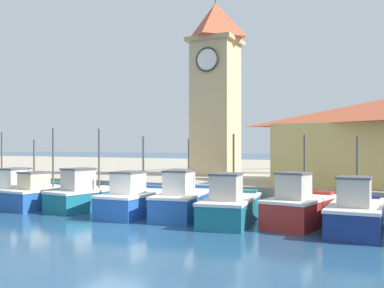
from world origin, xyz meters
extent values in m
plane|color=navy|center=(0.00, 0.00, 0.00)|extent=(300.00, 300.00, 0.00)
cube|color=#A89E89|center=(0.00, 26.89, 0.64)|extent=(120.00, 40.00, 1.28)
cube|color=#AD2823|center=(-11.85, 6.28, 1.13)|extent=(1.53, 0.76, 0.24)
cylinder|color=#4C4742|center=(-12.01, 4.86, 2.68)|extent=(0.10, 0.10, 3.12)
cube|color=#196B7F|center=(-9.20, 4.15, 0.45)|extent=(2.27, 4.96, 0.91)
cube|color=#196B7F|center=(-9.12, 6.34, 1.03)|extent=(1.79, 0.67, 0.24)
cube|color=silver|center=(-9.20, 4.15, 0.96)|extent=(2.33, 5.02, 0.12)
cube|color=silver|center=(-9.24, 3.30, 1.53)|extent=(1.30, 1.51, 1.03)
cube|color=#4C4C51|center=(-9.24, 3.30, 2.09)|extent=(1.39, 1.60, 0.08)
cylinder|color=#4C4742|center=(-9.18, 4.76, 2.39)|extent=(0.10, 0.10, 2.75)
torus|color=black|center=(-10.31, 4.44, 0.45)|extent=(0.14, 0.52, 0.52)
cube|color=#2356A8|center=(-7.07, 3.49, 0.49)|extent=(2.22, 4.53, 0.98)
cube|color=#2356A8|center=(-6.89, 5.42, 1.10)|extent=(1.59, 0.74, 0.24)
cube|color=silver|center=(-7.07, 3.49, 1.03)|extent=(2.28, 4.59, 0.12)
cube|color=beige|center=(-7.14, 2.72, 1.51)|extent=(1.21, 1.41, 0.84)
cube|color=#4C4C51|center=(-7.14, 2.72, 1.97)|extent=(1.29, 1.50, 0.08)
cylinder|color=#4C4742|center=(-7.02, 4.03, 2.74)|extent=(0.10, 0.10, 3.31)
torus|color=black|center=(-8.03, 3.80, 0.49)|extent=(0.17, 0.53, 0.52)
cube|color=#196B7F|center=(-4.41, 4.08, 0.49)|extent=(2.67, 5.02, 0.98)
cube|color=#196B7F|center=(-4.05, 6.18, 1.10)|extent=(1.68, 0.86, 0.24)
cube|color=silver|center=(-4.41, 4.08, 1.03)|extent=(2.73, 5.08, 0.12)
cube|color=#B2ADA3|center=(-4.56, 3.25, 1.63)|extent=(1.35, 1.60, 1.06)
cube|color=#4C4C51|center=(-4.56, 3.25, 2.20)|extent=(1.45, 1.69, 0.08)
cylinder|color=#4C4742|center=(-4.31, 4.66, 2.72)|extent=(0.10, 0.10, 3.25)
torus|color=black|center=(-5.38, 4.48, 0.49)|extent=(0.21, 0.53, 0.52)
cube|color=#2356A8|center=(-1.13, 3.56, 0.51)|extent=(2.12, 4.94, 1.02)
cube|color=#2356A8|center=(-1.22, 5.74, 1.14)|extent=(1.65, 0.67, 0.24)
cube|color=silver|center=(-1.13, 3.56, 1.07)|extent=(2.18, 5.00, 0.12)
cube|color=beige|center=(-1.09, 2.71, 1.62)|extent=(1.21, 1.51, 0.97)
cube|color=#4C4C51|center=(-1.09, 2.71, 2.14)|extent=(1.29, 1.59, 0.08)
cylinder|color=#4C4742|center=(-1.15, 4.17, 2.51)|extent=(0.10, 0.10, 2.75)
torus|color=black|center=(-2.17, 3.76, 0.51)|extent=(0.14, 0.52, 0.52)
cube|color=#2356A8|center=(1.27, 4.05, 0.53)|extent=(2.58, 5.28, 1.07)
cube|color=#2356A8|center=(0.92, 6.31, 1.19)|extent=(1.63, 0.83, 0.24)
cube|color=silver|center=(1.27, 4.05, 1.12)|extent=(2.65, 5.35, 0.12)
cube|color=beige|center=(1.40, 3.18, 1.69)|extent=(1.32, 1.67, 1.03)
cube|color=#4C4C51|center=(1.40, 3.18, 2.25)|extent=(1.41, 1.76, 0.08)
cylinder|color=#4C4742|center=(1.17, 4.68, 2.46)|extent=(0.10, 0.10, 2.57)
torus|color=black|center=(0.25, 4.15, 0.53)|extent=(0.20, 0.53, 0.52)
cube|color=#196B7F|center=(3.83, 3.50, 0.50)|extent=(2.63, 5.23, 1.00)
cube|color=#196B7F|center=(3.50, 5.72, 1.12)|extent=(1.69, 0.84, 0.24)
cube|color=silver|center=(3.83, 3.50, 1.05)|extent=(2.70, 5.30, 0.12)
cube|color=#B2ADA3|center=(3.96, 2.63, 1.64)|extent=(1.36, 1.65, 1.06)
cube|color=#4C4C51|center=(3.96, 2.63, 2.21)|extent=(1.45, 1.74, 0.08)
cylinder|color=#4C4742|center=(3.74, 4.12, 2.54)|extent=(0.10, 0.10, 2.85)
torus|color=black|center=(2.77, 3.59, 0.50)|extent=(0.20, 0.53, 0.52)
cube|color=#AD2823|center=(6.78, 4.12, 0.55)|extent=(2.57, 4.37, 1.09)
cube|color=#AD2823|center=(7.08, 5.90, 1.21)|extent=(1.72, 0.86, 0.24)
cube|color=silver|center=(6.78, 4.12, 1.14)|extent=(2.64, 4.44, 0.12)
cube|color=#B2ADA3|center=(6.67, 3.41, 1.72)|extent=(1.34, 1.41, 1.03)
cube|color=#4C4C51|center=(6.67, 3.41, 2.28)|extent=(1.44, 1.50, 0.08)
cylinder|color=#4C4742|center=(6.87, 4.63, 2.55)|extent=(0.10, 0.10, 2.70)
torus|color=black|center=(5.79, 4.49, 0.55)|extent=(0.20, 0.53, 0.52)
cube|color=navy|center=(9.10, 3.65, 0.51)|extent=(2.03, 4.93, 1.01)
cube|color=navy|center=(9.05, 5.84, 1.13)|extent=(1.64, 0.64, 0.24)
cube|color=silver|center=(9.10, 3.65, 1.06)|extent=(2.09, 4.99, 0.12)
cube|color=#B2ADA3|center=(9.12, 2.79, 1.65)|extent=(1.18, 1.49, 1.05)
cube|color=#4C4C51|center=(9.12, 2.79, 2.22)|extent=(1.26, 1.58, 0.08)
cylinder|color=#4C4742|center=(9.09, 4.26, 2.46)|extent=(0.10, 0.10, 2.68)
torus|color=black|center=(8.06, 3.87, 0.51)|extent=(0.13, 0.52, 0.52)
cube|color=tan|center=(-1.39, 14.19, 5.96)|extent=(2.83, 2.83, 9.36)
cube|color=tan|center=(-1.39, 14.19, 10.80)|extent=(3.33, 3.33, 0.30)
pyramid|color=#B25133|center=(-1.39, 14.19, 12.25)|extent=(3.33, 3.33, 2.61)
cylinder|color=white|center=(-1.39, 12.71, 9.27)|extent=(1.56, 0.12, 1.56)
torus|color=#332D23|center=(-1.39, 12.67, 9.27)|extent=(1.68, 0.12, 1.68)
camera|label=1|loc=(10.98, -15.25, 3.47)|focal=42.00mm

